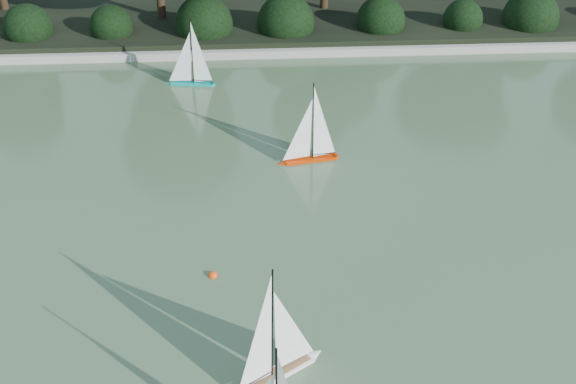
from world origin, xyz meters
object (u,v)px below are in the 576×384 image
at_px(sailboat_orange, 306,149).
at_px(sailboat_teal, 187,74).
at_px(race_buoy, 213,276).
at_px(sailboat_white_b, 282,356).

distance_m(sailboat_orange, sailboat_teal, 3.95).
bearing_deg(sailboat_orange, race_buoy, -116.49).
relative_size(sailboat_orange, sailboat_teal, 1.01).
distance_m(sailboat_white_b, race_buoy, 1.98).
height_order(sailboat_white_b, sailboat_teal, sailboat_white_b).
bearing_deg(race_buoy, sailboat_teal, 96.15).
distance_m(sailboat_white_b, sailboat_orange, 4.82).
distance_m(sailboat_white_b, sailboat_teal, 8.22).
relative_size(sailboat_teal, race_buoy, 11.13).
xyz_separation_m(sailboat_orange, race_buoy, (-1.49, -2.99, -0.23)).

